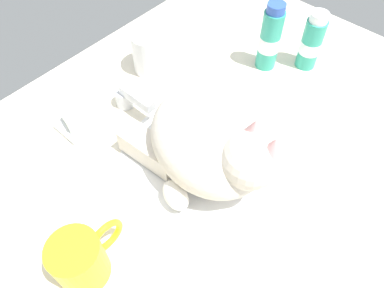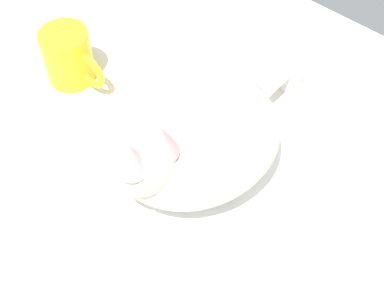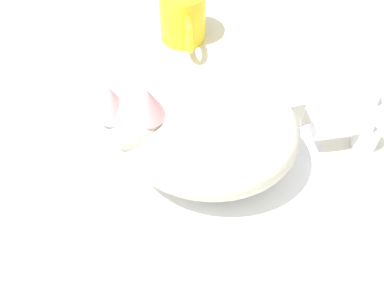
{
  "view_description": "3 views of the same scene",
  "coord_description": "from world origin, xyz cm",
  "px_view_note": "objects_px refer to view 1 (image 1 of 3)",
  "views": [
    {
      "loc": [
        -29.02,
        -22.05,
        54.19
      ],
      "look_at": [
        -1.45,
        2.58,
        5.01
      ],
      "focal_mm": 34.46,
      "sensor_mm": 36.0,
      "label": 1
    },
    {
      "loc": [
        26.98,
        -31.93,
        60.02
      ],
      "look_at": [
        -1.53,
        0.85,
        4.06
      ],
      "focal_mm": 50.72,
      "sensor_mm": 36.0,
      "label": 2
    },
    {
      "loc": [
        38.91,
        -8.61,
        55.2
      ],
      "look_at": [
        -0.36,
        -1.88,
        4.63
      ],
      "focal_mm": 48.34,
      "sensor_mm": 36.0,
      "label": 3
    }
  ],
  "objects_px": {
    "coffee_mug": "(81,259)",
    "cat": "(213,143)",
    "faucet": "(128,99)",
    "mouthwash_bottle": "(311,42)",
    "toothpaste_bottle": "(270,39)",
    "soap_bar": "(80,115)",
    "rinse_cup": "(150,52)"
  },
  "relations": [
    {
      "from": "faucet",
      "to": "rinse_cup",
      "type": "height_order",
      "value": "rinse_cup"
    },
    {
      "from": "cat",
      "to": "mouthwash_bottle",
      "type": "xyz_separation_m",
      "value": [
        0.35,
        0.02,
        -0.02
      ]
    },
    {
      "from": "cat",
      "to": "rinse_cup",
      "type": "distance_m",
      "value": 0.29
    },
    {
      "from": "faucet",
      "to": "soap_bar",
      "type": "distance_m",
      "value": 0.09
    },
    {
      "from": "faucet",
      "to": "rinse_cup",
      "type": "bearing_deg",
      "value": 23.85
    },
    {
      "from": "rinse_cup",
      "to": "coffee_mug",
      "type": "bearing_deg",
      "value": -146.77
    },
    {
      "from": "faucet",
      "to": "rinse_cup",
      "type": "relative_size",
      "value": 1.4
    },
    {
      "from": "cat",
      "to": "coffee_mug",
      "type": "bearing_deg",
      "value": 175.4
    },
    {
      "from": "coffee_mug",
      "to": "soap_bar",
      "type": "xyz_separation_m",
      "value": [
        0.17,
        0.23,
        -0.02
      ]
    },
    {
      "from": "rinse_cup",
      "to": "toothpaste_bottle",
      "type": "xyz_separation_m",
      "value": [
        0.17,
        -0.18,
        0.02
      ]
    },
    {
      "from": "soap_bar",
      "to": "coffee_mug",
      "type": "bearing_deg",
      "value": -126.84
    },
    {
      "from": "rinse_cup",
      "to": "toothpaste_bottle",
      "type": "height_order",
      "value": "toothpaste_bottle"
    },
    {
      "from": "cat",
      "to": "toothpaste_bottle",
      "type": "bearing_deg",
      "value": 16.76
    },
    {
      "from": "mouthwash_bottle",
      "to": "rinse_cup",
      "type": "bearing_deg",
      "value": 133.89
    },
    {
      "from": "coffee_mug",
      "to": "toothpaste_bottle",
      "type": "height_order",
      "value": "toothpaste_bottle"
    },
    {
      "from": "rinse_cup",
      "to": "soap_bar",
      "type": "distance_m",
      "value": 0.2
    },
    {
      "from": "rinse_cup",
      "to": "toothpaste_bottle",
      "type": "bearing_deg",
      "value": -45.6
    },
    {
      "from": "soap_bar",
      "to": "toothpaste_bottle",
      "type": "height_order",
      "value": "toothpaste_bottle"
    },
    {
      "from": "coffee_mug",
      "to": "cat",
      "type": "bearing_deg",
      "value": -4.6
    },
    {
      "from": "mouthwash_bottle",
      "to": "cat",
      "type": "bearing_deg",
      "value": -176.39
    },
    {
      "from": "cat",
      "to": "rinse_cup",
      "type": "relative_size",
      "value": 3.15
    },
    {
      "from": "soap_bar",
      "to": "mouthwash_bottle",
      "type": "xyz_separation_m",
      "value": [
        0.43,
        -0.23,
        0.03
      ]
    },
    {
      "from": "faucet",
      "to": "soap_bar",
      "type": "bearing_deg",
      "value": 158.14
    },
    {
      "from": "faucet",
      "to": "soap_bar",
      "type": "relative_size",
      "value": 2.01
    },
    {
      "from": "faucet",
      "to": "mouthwash_bottle",
      "type": "distance_m",
      "value": 0.39
    },
    {
      "from": "soap_bar",
      "to": "rinse_cup",
      "type": "bearing_deg",
      "value": 3.83
    },
    {
      "from": "faucet",
      "to": "mouthwash_bottle",
      "type": "height_order",
      "value": "mouthwash_bottle"
    },
    {
      "from": "faucet",
      "to": "toothpaste_bottle",
      "type": "relative_size",
      "value": 0.84
    },
    {
      "from": "rinse_cup",
      "to": "soap_bar",
      "type": "height_order",
      "value": "rinse_cup"
    },
    {
      "from": "cat",
      "to": "soap_bar",
      "type": "xyz_separation_m",
      "value": [
        -0.08,
        0.25,
        -0.05
      ]
    },
    {
      "from": "faucet",
      "to": "toothpaste_bottle",
      "type": "xyz_separation_m",
      "value": [
        0.28,
        -0.13,
        0.05
      ]
    },
    {
      "from": "cat",
      "to": "soap_bar",
      "type": "bearing_deg",
      "value": 108.52
    }
  ]
}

